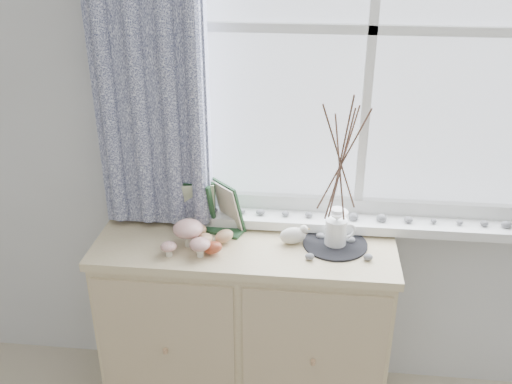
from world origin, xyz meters
TOP-DOWN VIEW (x-y plane):
  - sideboard at (-0.15, 1.75)m, footprint 1.20×0.45m
  - botanical_book at (-0.30, 1.82)m, footprint 0.33×0.22m
  - toadstool_cluster at (-0.36, 1.68)m, footprint 0.19×0.17m
  - wooden_eggs at (-0.28, 1.72)m, footprint 0.17×0.18m
  - songbird_figurine at (0.04, 1.77)m, footprint 0.16×0.10m
  - crocheted_doily at (0.21, 1.77)m, footprint 0.26×0.26m
  - twig_pitcher at (0.21, 1.77)m, footprint 0.30×0.30m
  - sideboard_pebbles at (0.18, 1.76)m, footprint 0.34×0.23m

SIDE VIEW (x-z plane):
  - sideboard at x=-0.15m, z-range 0.00..0.85m
  - crocheted_doily at x=0.21m, z-range 0.85..0.86m
  - sideboard_pebbles at x=0.18m, z-range 0.85..0.87m
  - wooden_eggs at x=-0.28m, z-range 0.84..0.92m
  - songbird_figurine at x=0.04m, z-range 0.85..0.92m
  - toadstool_cluster at x=-0.36m, z-range 0.86..0.97m
  - botanical_book at x=-0.30m, z-range 0.85..1.07m
  - twig_pitcher at x=0.21m, z-range 0.90..1.55m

